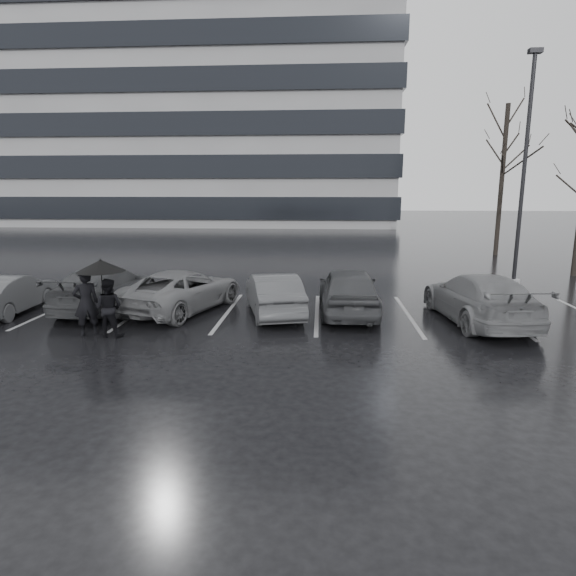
{
  "coord_description": "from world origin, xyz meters",
  "views": [
    {
      "loc": [
        0.7,
        -12.02,
        3.77
      ],
      "look_at": [
        -0.2,
        1.0,
        1.1
      ],
      "focal_mm": 30.0,
      "sensor_mm": 36.0,
      "label": 1
    }
  ],
  "objects_px": {
    "car_west_b": "(182,290)",
    "pedestrian_left": "(86,303)",
    "car_west_a": "(274,294)",
    "lamp_post": "(523,181)",
    "tree_north": "(502,181)",
    "car_main": "(348,290)",
    "car_west_c": "(106,288)",
    "pedestrian_right": "(109,308)",
    "car_east": "(479,298)",
    "car_west_d": "(10,294)"
  },
  "relations": [
    {
      "from": "car_west_d",
      "to": "pedestrian_right",
      "type": "xyz_separation_m",
      "value": [
        4.14,
        -2.16,
        0.16
      ]
    },
    {
      "from": "pedestrian_left",
      "to": "car_west_d",
      "type": "bearing_deg",
      "value": -63.99
    },
    {
      "from": "car_main",
      "to": "car_east",
      "type": "distance_m",
      "value": 3.77
    },
    {
      "from": "car_west_d",
      "to": "pedestrian_right",
      "type": "height_order",
      "value": "pedestrian_right"
    },
    {
      "from": "lamp_post",
      "to": "tree_north",
      "type": "height_order",
      "value": "lamp_post"
    },
    {
      "from": "car_west_b",
      "to": "pedestrian_left",
      "type": "xyz_separation_m",
      "value": [
        -1.73,
        -2.84,
        0.22
      ]
    },
    {
      "from": "car_main",
      "to": "car_east",
      "type": "xyz_separation_m",
      "value": [
        3.71,
        -0.7,
        -0.02
      ]
    },
    {
      "from": "car_main",
      "to": "car_west_b",
      "type": "height_order",
      "value": "car_main"
    },
    {
      "from": "car_west_a",
      "to": "car_west_c",
      "type": "relative_size",
      "value": 0.83
    },
    {
      "from": "car_west_b",
      "to": "lamp_post",
      "type": "relative_size",
      "value": 0.52
    },
    {
      "from": "car_main",
      "to": "car_west_b",
      "type": "bearing_deg",
      "value": -1.96
    },
    {
      "from": "car_west_d",
      "to": "car_east",
      "type": "height_order",
      "value": "car_east"
    },
    {
      "from": "car_main",
      "to": "car_west_d",
      "type": "distance_m",
      "value": 10.51
    },
    {
      "from": "car_main",
      "to": "pedestrian_left",
      "type": "xyz_separation_m",
      "value": [
        -6.96,
        -2.75,
        0.14
      ]
    },
    {
      "from": "car_west_a",
      "to": "car_west_b",
      "type": "distance_m",
      "value": 2.96
    },
    {
      "from": "car_east",
      "to": "lamp_post",
      "type": "xyz_separation_m",
      "value": [
        3.32,
        6.05,
        3.38
      ]
    },
    {
      "from": "car_main",
      "to": "pedestrian_left",
      "type": "height_order",
      "value": "pedestrian_left"
    },
    {
      "from": "car_west_c",
      "to": "car_west_d",
      "type": "relative_size",
      "value": 1.28
    },
    {
      "from": "car_west_b",
      "to": "lamp_post",
      "type": "bearing_deg",
      "value": -138.08
    },
    {
      "from": "car_east",
      "to": "pedestrian_right",
      "type": "bearing_deg",
      "value": 5.66
    },
    {
      "from": "car_west_a",
      "to": "pedestrian_left",
      "type": "distance_m",
      "value": 5.3
    },
    {
      "from": "car_west_c",
      "to": "tree_north",
      "type": "relative_size",
      "value": 0.55
    },
    {
      "from": "car_west_d",
      "to": "pedestrian_right",
      "type": "relative_size",
      "value": 2.39
    },
    {
      "from": "car_west_a",
      "to": "tree_north",
      "type": "distance_m",
      "value": 19.15
    },
    {
      "from": "car_main",
      "to": "car_west_a",
      "type": "xyz_separation_m",
      "value": [
        -2.29,
        -0.25,
        -0.09
      ]
    },
    {
      "from": "car_west_b",
      "to": "pedestrian_left",
      "type": "relative_size",
      "value": 2.68
    },
    {
      "from": "car_west_b",
      "to": "car_main",
      "type": "bearing_deg",
      "value": -162.27
    },
    {
      "from": "car_east",
      "to": "car_west_d",
      "type": "bearing_deg",
      "value": -6.38
    },
    {
      "from": "car_west_c",
      "to": "pedestrian_right",
      "type": "relative_size",
      "value": 3.07
    },
    {
      "from": "pedestrian_right",
      "to": "car_west_d",
      "type": "bearing_deg",
      "value": -23.5
    },
    {
      "from": "car_west_a",
      "to": "car_west_c",
      "type": "height_order",
      "value": "car_west_c"
    },
    {
      "from": "car_west_a",
      "to": "car_west_c",
      "type": "distance_m",
      "value": 5.46
    },
    {
      "from": "lamp_post",
      "to": "car_east",
      "type": "bearing_deg",
      "value": -118.74
    },
    {
      "from": "pedestrian_left",
      "to": "lamp_post",
      "type": "height_order",
      "value": "lamp_post"
    },
    {
      "from": "car_west_b",
      "to": "car_east",
      "type": "bearing_deg",
      "value": -166.33
    },
    {
      "from": "car_main",
      "to": "car_east",
      "type": "relative_size",
      "value": 0.88
    },
    {
      "from": "lamp_post",
      "to": "pedestrian_left",
      "type": "bearing_deg",
      "value": -149.9
    },
    {
      "from": "car_west_a",
      "to": "car_west_b",
      "type": "height_order",
      "value": "car_west_b"
    },
    {
      "from": "car_west_a",
      "to": "lamp_post",
      "type": "relative_size",
      "value": 0.44
    },
    {
      "from": "car_west_b",
      "to": "pedestrian_right",
      "type": "height_order",
      "value": "pedestrian_right"
    },
    {
      "from": "car_west_c",
      "to": "car_east",
      "type": "xyz_separation_m",
      "value": [
        11.45,
        -0.81,
        0.03
      ]
    },
    {
      "from": "car_west_a",
      "to": "lamp_post",
      "type": "distance_m",
      "value": 11.41
    },
    {
      "from": "car_main",
      "to": "lamp_post",
      "type": "distance_m",
      "value": 9.45
    },
    {
      "from": "car_west_b",
      "to": "pedestrian_left",
      "type": "distance_m",
      "value": 3.33
    },
    {
      "from": "tree_north",
      "to": "lamp_post",
      "type": "bearing_deg",
      "value": -104.86
    },
    {
      "from": "car_east",
      "to": "tree_north",
      "type": "xyz_separation_m",
      "value": [
        5.73,
        15.15,
        3.54
      ]
    },
    {
      "from": "pedestrian_right",
      "to": "car_main",
      "type": "bearing_deg",
      "value": -152.16
    },
    {
      "from": "lamp_post",
      "to": "car_west_b",
      "type": "bearing_deg",
      "value": -156.76
    },
    {
      "from": "car_west_b",
      "to": "lamp_post",
      "type": "distance_m",
      "value": 13.78
    },
    {
      "from": "car_west_b",
      "to": "pedestrian_right",
      "type": "distance_m",
      "value": 3.09
    }
  ]
}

